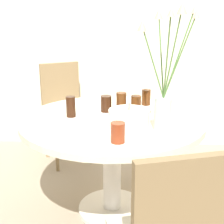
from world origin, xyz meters
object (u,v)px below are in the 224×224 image
Objects in this scene: drink_glass_5 at (121,101)px; birthday_cake at (129,118)px; drink_glass_0 at (136,104)px; drink_glass_4 at (106,104)px; chair_near_front at (64,106)px; drink_glass_1 at (71,107)px; flower_vase at (165,84)px; drink_glass_3 at (146,97)px; drink_glass_2 at (118,133)px; side_plate at (171,120)px.

birthday_cake is at bearing -81.79° from drink_glass_5.
drink_glass_4 is at bearing -179.82° from drink_glass_0.
chair_near_front reaches higher than drink_glass_1.
flower_vase is 6.06× the size of drink_glass_3.
drink_glass_5 reaches higher than drink_glass_3.
drink_glass_0 is (0.05, 0.32, 0.00)m from birthday_cake.
drink_glass_2 is 0.78m from drink_glass_3.
birthday_cake is 1.93× the size of drink_glass_5.
drink_glass_0 is at bearing 78.76° from drink_glass_2.
drink_glass_0 is at bearing -20.88° from drink_glass_5.
drink_glass_0 is at bearing 140.23° from side_plate.
drink_glass_1 is 1.27× the size of drink_glass_2.
drink_glass_3 is 0.35m from drink_glass_4.
flower_vase is 0.56m from drink_glass_4.
drink_glass_5 reaches higher than side_plate.
birthday_cake is at bearing -89.56° from chair_near_front.
drink_glass_1 is at bearing 175.49° from side_plate.
side_plate is 1.31× the size of drink_glass_1.
birthday_cake is at bearing -26.10° from drink_glass_1.
birthday_cake is 2.09× the size of drink_glass_3.
side_plate is (0.88, -0.93, 0.18)m from chair_near_front.
drink_glass_1 is at bearing -105.08° from chair_near_front.
drink_glass_4 is (-0.21, -0.00, -0.00)m from drink_glass_0.
drink_glass_0 is at bearing 112.28° from flower_vase.
chair_near_front is 1.25m from birthday_cake.
chair_near_front is 7.30× the size of drink_glass_5.
flower_vase is 0.40m from drink_glass_2.
drink_glass_5 is (-0.05, 0.36, 0.01)m from birthday_cake.
birthday_cake reaches higher than drink_glass_5.
drink_glass_4 is (-0.43, 0.18, 0.05)m from side_plate.
side_plate is at bearing 26.76° from birthday_cake.
drink_glass_2 is 0.85× the size of drink_glass_5.
drink_glass_0 reaches higher than drink_glass_4.
drink_glass_1 is 1.17× the size of drink_glass_3.
flower_vase reaches higher than drink_glass_1.
drink_glass_3 is (0.52, 0.32, -0.01)m from drink_glass_1.
drink_glass_4 is at bearing 157.03° from side_plate.
drink_glass_0 is 0.21m from drink_glass_3.
drink_glass_4 is at bearing 99.82° from drink_glass_2.
side_plate is at bearing -22.97° from drink_glass_4.
drink_glass_1 is at bearing 153.90° from birthday_cake.
flower_vase is at bearing -83.12° from chair_near_front.
chair_near_front is 0.96m from drink_glass_3.
birthday_cake reaches higher than drink_glass_0.
birthday_cake reaches higher than drink_glass_4.
flower_vase is (0.81, -1.11, 0.45)m from chair_near_front.
drink_glass_0 is (-0.22, 0.18, 0.05)m from side_plate.
drink_glass_0 is 0.91× the size of drink_glass_5.
flower_vase is 6.59× the size of drink_glass_2.
drink_glass_1 reaches higher than drink_glass_0.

